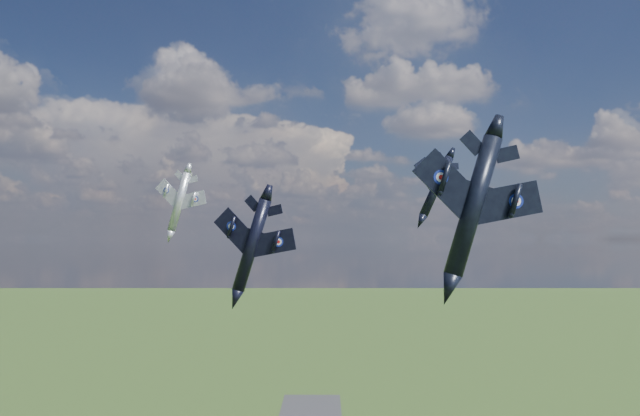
# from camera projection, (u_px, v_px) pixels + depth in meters

# --- Properties ---
(jet_lead_navy) EXTENTS (14.26, 17.21, 6.26)m
(jet_lead_navy) POSITION_uv_depth(u_px,v_px,m) (252.00, 245.00, 72.48)
(jet_lead_navy) COLOR black
(jet_right_navy) EXTENTS (13.36, 17.32, 6.81)m
(jet_right_navy) POSITION_uv_depth(u_px,v_px,m) (473.00, 206.00, 52.05)
(jet_right_navy) COLOR black
(jet_high_navy) EXTENTS (13.15, 15.36, 6.61)m
(jet_high_navy) POSITION_uv_depth(u_px,v_px,m) (436.00, 186.00, 89.01)
(jet_high_navy) COLOR black
(jet_left_silver) EXTENTS (12.15, 14.56, 5.07)m
(jet_left_silver) POSITION_uv_depth(u_px,v_px,m) (179.00, 202.00, 95.22)
(jet_left_silver) COLOR #9699A0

